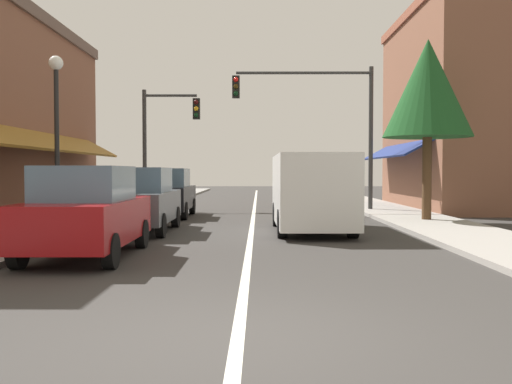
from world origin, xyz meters
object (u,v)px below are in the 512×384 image
object	(u,v)px
parked_car_second_left	(140,200)
van_in_lane	(311,190)
traffic_signal_left_corner	(163,131)
parked_car_third_left	(167,193)
street_lamp_left_near	(57,115)
tree_right_near	(428,89)
parked_car_nearest_left	(87,212)
traffic_signal_mast_arm	(323,112)

from	to	relation	value
parked_car_second_left	van_in_lane	size ratio (longest dim) A/B	0.79
traffic_signal_left_corner	parked_car_third_left	bearing A→B (deg)	-79.03
van_in_lane	street_lamp_left_near	size ratio (longest dim) A/B	1.14
traffic_signal_left_corner	tree_right_near	world-z (taller)	tree_right_near
van_in_lane	traffic_signal_left_corner	bearing A→B (deg)	120.77
parked_car_nearest_left	parked_car_third_left	size ratio (longest dim) A/B	1.00
parked_car_second_left	parked_car_third_left	xyz separation A→B (m)	(-0.11, 5.23, 0.00)
parked_car_third_left	parked_car_second_left	bearing A→B (deg)	-89.63
street_lamp_left_near	tree_right_near	bearing A→B (deg)	20.62
van_in_lane	street_lamp_left_near	bearing A→B (deg)	-169.08
parked_car_nearest_left	parked_car_third_left	distance (m)	9.84
traffic_signal_mast_arm	tree_right_near	size ratio (longest dim) A/B	1.01
traffic_signal_left_corner	street_lamp_left_near	bearing A→B (deg)	-95.08
parked_car_nearest_left	parked_car_second_left	world-z (taller)	same
parked_car_third_left	tree_right_near	bearing A→B (deg)	-16.10
van_in_lane	traffic_signal_left_corner	xyz separation A→B (m)	(-5.62, 9.17, 2.27)
traffic_signal_mast_arm	traffic_signal_left_corner	size ratio (longest dim) A/B	1.14
parked_car_second_left	traffic_signal_left_corner	bearing A→B (deg)	95.04
traffic_signal_left_corner	street_lamp_left_near	distance (m)	10.57
van_in_lane	traffic_signal_mast_arm	xyz separation A→B (m)	(1.18, 7.70, 2.95)
street_lamp_left_near	traffic_signal_left_corner	bearing A→B (deg)	84.92
traffic_signal_left_corner	street_lamp_left_near	size ratio (longest dim) A/B	1.14
van_in_lane	traffic_signal_mast_arm	size ratio (longest dim) A/B	0.88
parked_car_second_left	traffic_signal_left_corner	size ratio (longest dim) A/B	0.79
parked_car_nearest_left	parked_car_third_left	xyz separation A→B (m)	(-0.04, 9.84, 0.00)
traffic_signal_left_corner	tree_right_near	distance (m)	11.65
parked_car_second_left	traffic_signal_mast_arm	bearing A→B (deg)	52.92
parked_car_second_left	van_in_lane	distance (m)	4.72
parked_car_third_left	traffic_signal_mast_arm	bearing A→B (deg)	23.45
parked_car_second_left	parked_car_nearest_left	bearing A→B (deg)	-91.32
parked_car_third_left	traffic_signal_mast_arm	world-z (taller)	traffic_signal_mast_arm
parked_car_second_left	van_in_lane	xyz separation A→B (m)	(4.71, 0.23, 0.27)
parked_car_nearest_left	parked_car_second_left	distance (m)	4.61
parked_car_nearest_left	van_in_lane	distance (m)	6.80
parked_car_second_left	traffic_signal_mast_arm	xyz separation A→B (m)	(5.88, 7.93, 3.21)
traffic_signal_mast_arm	traffic_signal_left_corner	distance (m)	6.99
parked_car_third_left	traffic_signal_mast_arm	size ratio (longest dim) A/B	0.69
parked_car_third_left	van_in_lane	bearing A→B (deg)	-46.89
parked_car_nearest_left	parked_car_third_left	world-z (taller)	same
parked_car_nearest_left	street_lamp_left_near	size ratio (longest dim) A/B	0.90
parked_car_third_left	tree_right_near	world-z (taller)	tree_right_near
parked_car_third_left	van_in_lane	size ratio (longest dim) A/B	0.79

